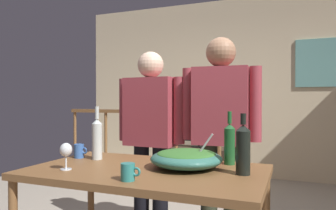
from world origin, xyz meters
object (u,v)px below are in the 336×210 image
stair_railing (167,138)px  wine_bottle_dark (243,149)px  serving_table (146,181)px  mug_blue (79,151)px  wine_glass (66,151)px  person_standing_left (151,129)px  framed_picture (315,63)px  mug_teal (128,172)px  wine_bottle_clear (97,138)px  wine_bottle_green (230,143)px  person_standing_right (221,125)px  salad_bowl (186,158)px  tv_console (199,162)px  flat_screen_tv (198,132)px

stair_railing → wine_bottle_dark: 2.67m
serving_table → mug_blue: mug_blue is taller
wine_glass → person_standing_left: person_standing_left is taller
stair_railing → framed_picture: bearing=25.9°
mug_teal → wine_bottle_clear: bearing=138.0°
wine_bottle_green → mug_blue: wine_bottle_green is taller
person_standing_right → wine_bottle_dark: bearing=108.6°
serving_table → salad_bowl: (0.22, 0.10, 0.13)m
serving_table → tv_console: bearing=100.2°
salad_bowl → wine_bottle_green: size_ratio=1.28×
mug_teal → wine_glass: bearing=169.1°
wine_bottle_green → mug_blue: 1.06m
wine_glass → mug_blue: bearing=116.1°
salad_bowl → wine_bottle_dark: 0.36m
framed_picture → wine_bottle_clear: size_ratio=1.86×
salad_bowl → flat_screen_tv: bearing=104.8°
framed_picture → stair_railing: 2.37m
stair_railing → mug_teal: size_ratio=21.39×
salad_bowl → wine_glass: salad_bowl is taller
wine_bottle_green → mug_teal: 0.73m
framed_picture → mug_blue: bearing=-118.6°
stair_railing → serving_table: 2.47m
wine_glass → person_standing_right: person_standing_right is taller
mug_teal → person_standing_right: person_standing_right is taller
wine_bottle_clear → stair_railing: bearing=99.2°
stair_railing → wine_bottle_clear: wine_bottle_clear is taller
flat_screen_tv → wine_bottle_dark: 3.10m
wine_bottle_green → person_standing_left: bearing=151.8°
flat_screen_tv → mug_teal: bearing=-80.0°
person_standing_left → tv_console: bearing=-80.4°
serving_table → salad_bowl: bearing=25.2°
flat_screen_tv → person_standing_left: 2.26m
framed_picture → salad_bowl: size_ratio=1.57×
wine_glass → stair_railing: bearing=98.4°
tv_console → mug_blue: size_ratio=8.43×
framed_picture → wine_bottle_green: framed_picture is taller
stair_railing → flat_screen_tv: size_ratio=4.61×
serving_table → person_standing_left: person_standing_left is taller
serving_table → mug_blue: bearing=166.4°
wine_glass → mug_blue: size_ratio=1.49×
flat_screen_tv → wine_bottle_dark: wine_bottle_dark is taller
person_standing_left → serving_table: bearing=116.5°
framed_picture → wine_glass: size_ratio=4.30×
salad_bowl → person_standing_right: size_ratio=0.26×
framed_picture → stair_railing: (-1.91, -0.93, -1.05)m
salad_bowl → person_standing_left: bearing=130.5°
person_standing_left → salad_bowl: bearing=134.2°
serving_table → stair_railing: bearing=108.9°
person_standing_left → flat_screen_tv: bearing=-80.3°
wine_bottle_dark → person_standing_left: (-0.86, 0.65, 0.03)m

